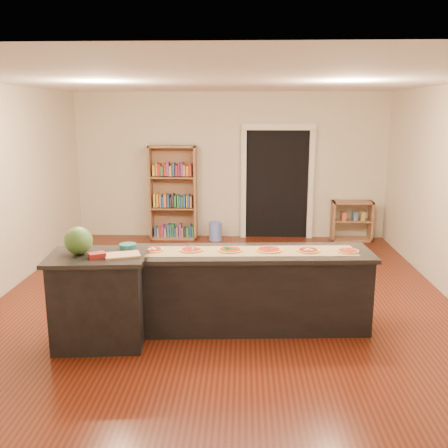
{
  "coord_description": "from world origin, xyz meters",
  "views": [
    {
      "loc": [
        0.25,
        -6.16,
        2.45
      ],
      "look_at": [
        0.0,
        0.2,
        1.0
      ],
      "focal_mm": 40.0,
      "sensor_mm": 36.0,
      "label": 1
    }
  ],
  "objects_px": {
    "bookshelf": "(173,193)",
    "low_shelf": "(352,221)",
    "side_counter": "(99,299)",
    "watermelon": "(79,240)",
    "kitchen_island": "(249,289)",
    "waste_bin": "(215,231)"
  },
  "relations": [
    {
      "from": "bookshelf",
      "to": "low_shelf",
      "type": "xyz_separation_m",
      "value": [
        3.44,
        -0.0,
        -0.52
      ]
    },
    {
      "from": "side_counter",
      "to": "watermelon",
      "type": "relative_size",
      "value": 3.44
    },
    {
      "from": "kitchen_island",
      "to": "waste_bin",
      "type": "height_order",
      "value": "kitchen_island"
    },
    {
      "from": "bookshelf",
      "to": "side_counter",
      "type": "bearing_deg",
      "value": -92.06
    },
    {
      "from": "side_counter",
      "to": "waste_bin",
      "type": "bearing_deg",
      "value": 72.3
    },
    {
      "from": "waste_bin",
      "to": "bookshelf",
      "type": "bearing_deg",
      "value": 171.3
    },
    {
      "from": "bookshelf",
      "to": "waste_bin",
      "type": "bearing_deg",
      "value": -8.7
    },
    {
      "from": "low_shelf",
      "to": "watermelon",
      "type": "relative_size",
      "value": 2.63
    },
    {
      "from": "kitchen_island",
      "to": "low_shelf",
      "type": "relative_size",
      "value": 3.59
    },
    {
      "from": "watermelon",
      "to": "low_shelf",
      "type": "bearing_deg",
      "value": 49.99
    },
    {
      "from": "bookshelf",
      "to": "watermelon",
      "type": "bearing_deg",
      "value": -94.42
    },
    {
      "from": "bookshelf",
      "to": "waste_bin",
      "type": "xyz_separation_m",
      "value": [
        0.82,
        -0.13,
        -0.73
      ]
    },
    {
      "from": "waste_bin",
      "to": "kitchen_island",
      "type": "bearing_deg",
      "value": -81.14
    },
    {
      "from": "side_counter",
      "to": "bookshelf",
      "type": "distance_m",
      "value": 4.56
    },
    {
      "from": "kitchen_island",
      "to": "side_counter",
      "type": "relative_size",
      "value": 2.74
    },
    {
      "from": "bookshelf",
      "to": "low_shelf",
      "type": "bearing_deg",
      "value": -0.06
    },
    {
      "from": "side_counter",
      "to": "low_shelf",
      "type": "relative_size",
      "value": 1.31
    },
    {
      "from": "kitchen_island",
      "to": "low_shelf",
      "type": "bearing_deg",
      "value": 60.22
    },
    {
      "from": "waste_bin",
      "to": "watermelon",
      "type": "bearing_deg",
      "value": -104.92
    },
    {
      "from": "side_counter",
      "to": "watermelon",
      "type": "distance_m",
      "value": 0.66
    },
    {
      "from": "bookshelf",
      "to": "low_shelf",
      "type": "distance_m",
      "value": 3.48
    },
    {
      "from": "side_counter",
      "to": "bookshelf",
      "type": "relative_size",
      "value": 0.55
    }
  ]
}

